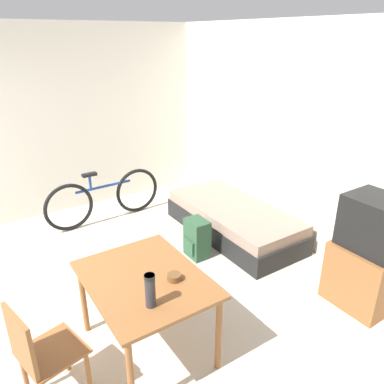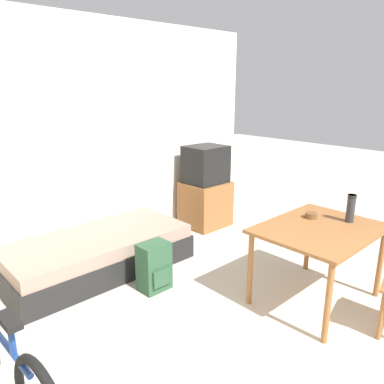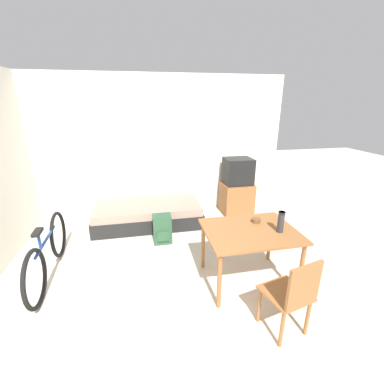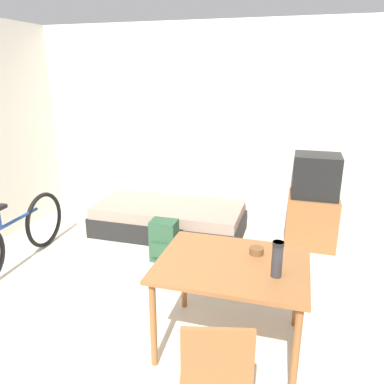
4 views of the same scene
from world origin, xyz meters
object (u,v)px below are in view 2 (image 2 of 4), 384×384
(tv, at_px, (206,189))
(backpack, at_px, (154,267))
(daybed, at_px, (98,253))
(mate_bowl, at_px, (311,215))
(thermos_flask, at_px, (351,207))
(bicycle, at_px, (7,365))
(dining_table, at_px, (319,236))

(tv, distance_m, backpack, 1.88)
(daybed, distance_m, mate_bowl, 2.25)
(thermos_flask, bearing_deg, mate_bowl, 119.93)
(tv, xyz_separation_m, bicycle, (-3.15, -1.49, -0.18))
(dining_table, xyz_separation_m, backpack, (-0.99, 1.17, -0.40))
(bicycle, height_order, mate_bowl, mate_bowl)
(thermos_flask, relative_size, mate_bowl, 2.36)
(daybed, distance_m, bicycle, 1.87)
(backpack, bearing_deg, daybed, 105.30)
(tv, distance_m, bicycle, 3.49)
(dining_table, xyz_separation_m, thermos_flask, (0.32, -0.11, 0.23))
(daybed, height_order, tv, tv)
(backpack, bearing_deg, tv, 29.51)
(bicycle, bearing_deg, daybed, 44.39)
(daybed, bearing_deg, bicycle, -135.61)
(mate_bowl, xyz_separation_m, backpack, (-1.14, 0.99, -0.51))
(dining_table, bearing_deg, tv, 73.12)
(tv, bearing_deg, backpack, -150.49)
(daybed, bearing_deg, backpack, -74.70)
(mate_bowl, relative_size, backpack, 0.23)
(thermos_flask, bearing_deg, backpack, 135.61)
(dining_table, height_order, mate_bowl, mate_bowl)
(daybed, height_order, backpack, backpack)
(tv, distance_m, thermos_flask, 2.25)
(daybed, distance_m, thermos_flask, 2.61)
(mate_bowl, bearing_deg, dining_table, -130.14)
(dining_table, height_order, thermos_flask, thermos_flask)
(mate_bowl, height_order, backpack, mate_bowl)
(tv, height_order, dining_table, tv)
(daybed, relative_size, thermos_flask, 7.52)
(mate_bowl, distance_m, backpack, 1.59)
(bicycle, distance_m, backpack, 1.64)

